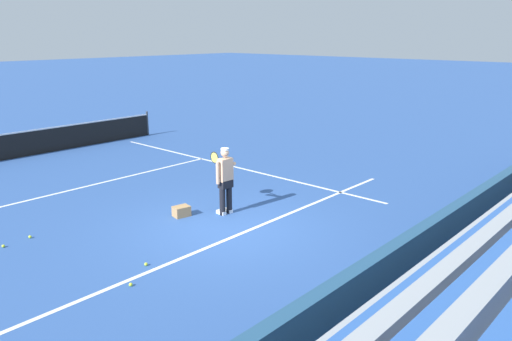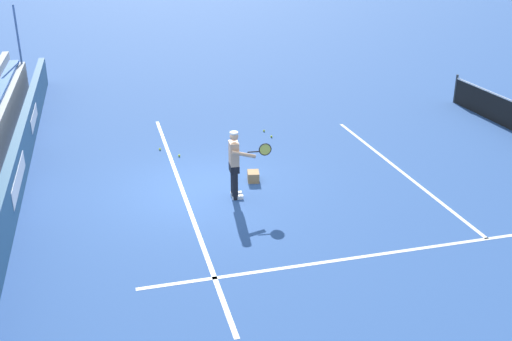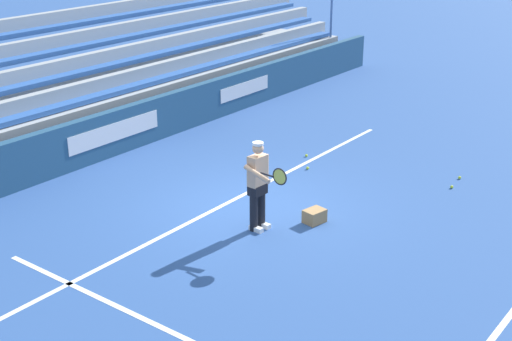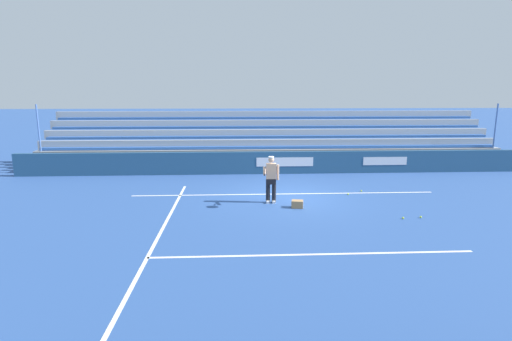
# 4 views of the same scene
# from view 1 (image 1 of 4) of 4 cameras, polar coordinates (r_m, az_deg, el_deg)

# --- Properties ---
(ground_plane) EXTENTS (160.00, 160.00, 0.00)m
(ground_plane) POSITION_cam_1_polar(r_m,az_deg,el_deg) (11.92, -3.28, -6.52)
(ground_plane) COLOR #2D5193
(court_baseline_white) EXTENTS (12.00, 0.10, 0.01)m
(court_baseline_white) POSITION_cam_1_polar(r_m,az_deg,el_deg) (11.59, -1.53, -7.13)
(court_baseline_white) COLOR white
(court_baseline_white) RESTS_ON ground
(court_sideline_white) EXTENTS (0.10, 12.00, 0.01)m
(court_sideline_white) POSITION_cam_1_polar(r_m,az_deg,el_deg) (17.37, -2.94, 0.55)
(court_sideline_white) COLOR white
(court_sideline_white) RESTS_ON ground
(court_service_line_white) EXTENTS (8.22, 0.10, 0.01)m
(court_service_line_white) POSITION_cam_1_polar(r_m,az_deg,el_deg) (16.10, -17.19, -1.33)
(court_service_line_white) COLOR white
(court_service_line_white) RESTS_ON ground
(back_wall_sponsor_board) EXTENTS (25.05, 0.25, 1.10)m
(back_wall_sponsor_board) POSITION_cam_1_polar(r_m,az_deg,el_deg) (9.29, 16.96, -10.09)
(back_wall_sponsor_board) COLOR navy
(back_wall_sponsor_board) RESTS_ON ground
(tennis_player) EXTENTS (0.61, 0.98, 1.71)m
(tennis_player) POSITION_cam_1_polar(r_m,az_deg,el_deg) (12.54, -3.57, -1.08)
(tennis_player) COLOR black
(tennis_player) RESTS_ON ground
(ball_box_cardboard) EXTENTS (0.45, 0.37, 0.26)m
(ball_box_cardboard) POSITION_cam_1_polar(r_m,az_deg,el_deg) (12.71, -8.52, -4.62)
(ball_box_cardboard) COLOR #A87F51
(ball_box_cardboard) RESTS_ON ground
(tennis_ball_toward_net) EXTENTS (0.07, 0.07, 0.07)m
(tennis_ball_toward_net) POSITION_cam_1_polar(r_m,az_deg,el_deg) (12.39, -24.42, -6.92)
(tennis_ball_toward_net) COLOR #CCE533
(tennis_ball_toward_net) RESTS_ON ground
(tennis_ball_stray_back) EXTENTS (0.07, 0.07, 0.07)m
(tennis_ball_stray_back) POSITION_cam_1_polar(r_m,az_deg,el_deg) (9.58, -14.13, -12.53)
(tennis_ball_stray_back) COLOR #CCE533
(tennis_ball_stray_back) RESTS_ON ground
(tennis_ball_midcourt) EXTENTS (0.07, 0.07, 0.07)m
(tennis_ball_midcourt) POSITION_cam_1_polar(r_m,az_deg,el_deg) (12.12, -26.92, -7.71)
(tennis_ball_midcourt) COLOR #CCE533
(tennis_ball_midcourt) RESTS_ON ground
(tennis_ball_by_box) EXTENTS (0.07, 0.07, 0.07)m
(tennis_ball_by_box) POSITION_cam_1_polar(r_m,az_deg,el_deg) (10.27, -12.46, -10.41)
(tennis_ball_by_box) COLOR #CCE533
(tennis_ball_by_box) RESTS_ON ground
(tennis_net) EXTENTS (11.09, 0.09, 1.07)m
(tennis_net) POSITION_cam_1_polar(r_m,az_deg,el_deg) (20.51, -24.82, 2.85)
(tennis_net) COLOR #33383D
(tennis_net) RESTS_ON ground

